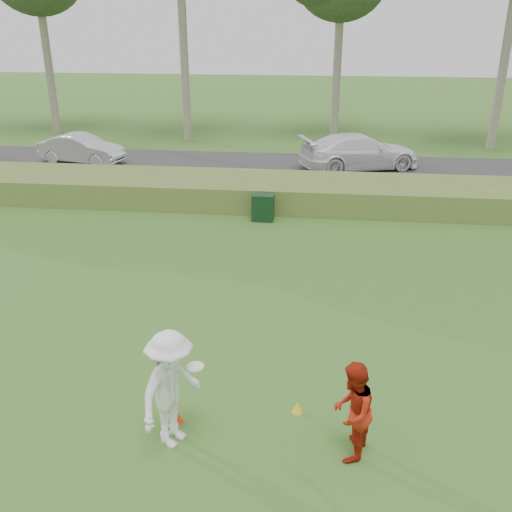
# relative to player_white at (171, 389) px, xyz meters

# --- Properties ---
(ground) EXTENTS (120.00, 120.00, 0.00)m
(ground) POSITION_rel_player_white_xyz_m (0.78, 0.74, -1.01)
(ground) COLOR #315F1F
(ground) RESTS_ON ground
(reed_strip) EXTENTS (80.00, 3.00, 0.90)m
(reed_strip) POSITION_rel_player_white_xyz_m (0.78, 12.74, -0.56)
(reed_strip) COLOR #506A2A
(reed_strip) RESTS_ON ground
(park_road) EXTENTS (80.00, 6.00, 0.06)m
(park_road) POSITION_rel_player_white_xyz_m (0.78, 17.74, -0.98)
(park_road) COLOR #2D2D2D
(park_road) RESTS_ON ground
(player_white) EXTENTS (1.22, 1.49, 2.01)m
(player_white) POSITION_rel_player_white_xyz_m (0.00, 0.00, 0.00)
(player_white) COLOR white
(player_white) RESTS_ON ground
(player_red) EXTENTS (0.81, 0.94, 1.65)m
(player_red) POSITION_rel_player_white_xyz_m (2.80, 0.01, -0.18)
(player_red) COLOR #AB1F0E
(player_red) RESTS_ON ground
(cone_orange) EXTENTS (0.21, 0.21, 0.23)m
(cone_orange) POSITION_rel_player_white_xyz_m (-0.07, 0.46, -0.89)
(cone_orange) COLOR #F4380C
(cone_orange) RESTS_ON ground
(cone_yellow) EXTENTS (0.19, 0.19, 0.21)m
(cone_yellow) POSITION_rel_player_white_xyz_m (1.94, 0.96, -0.90)
(cone_yellow) COLOR yellow
(cone_yellow) RESTS_ON ground
(utility_cabinet) EXTENTS (0.73, 0.47, 0.90)m
(utility_cabinet) POSITION_rel_player_white_xyz_m (0.30, 10.85, -0.56)
(utility_cabinet) COLOR black
(utility_cabinet) RESTS_ON ground
(car_mid) EXTENTS (4.12, 2.12, 1.29)m
(car_mid) POSITION_rel_player_white_xyz_m (-8.77, 17.69, -0.30)
(car_mid) COLOR silver
(car_mid) RESTS_ON park_road
(car_right) EXTENTS (5.66, 3.84, 1.52)m
(car_right) POSITION_rel_player_white_xyz_m (3.80, 18.06, -0.18)
(car_right) COLOR white
(car_right) RESTS_ON park_road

